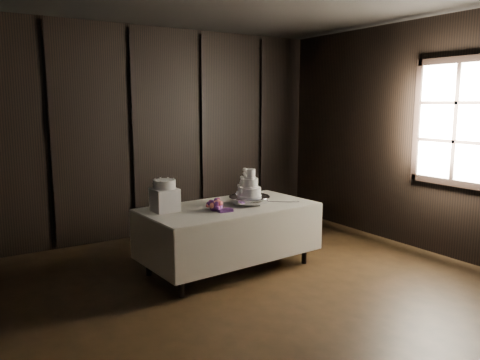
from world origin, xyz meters
name	(u,v)px	position (x,y,z in m)	size (l,w,h in m)	color
room	(287,158)	(0.00, 0.00, 1.50)	(6.08, 7.08, 3.08)	black
window	(456,122)	(2.97, 0.50, 1.70)	(0.06, 1.16, 1.56)	black
display_table	(229,235)	(0.43, 1.61, 0.42)	(2.05, 1.17, 0.76)	beige
cake_stand	(249,200)	(0.69, 1.58, 0.81)	(0.48, 0.48, 0.09)	silver
wedding_cake	(248,186)	(0.67, 1.56, 0.98)	(0.30, 0.27, 0.32)	white
bouquet	(216,205)	(0.19, 1.50, 0.82)	(0.26, 0.36, 0.17)	#D15554
box_pedestal	(165,200)	(-0.30, 1.76, 0.89)	(0.26, 0.26, 0.25)	white
small_cake	(164,184)	(-0.30, 1.76, 1.06)	(0.24, 0.24, 0.10)	white
cake_knife	(280,202)	(1.04, 1.45, 0.77)	(0.37, 0.02, 0.01)	silver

